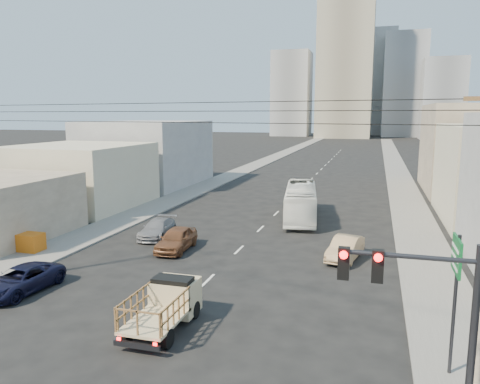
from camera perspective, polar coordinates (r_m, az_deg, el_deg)
The scene contains 21 objects.
ground at distance 19.17m, azimuth -12.63°, elevation -18.41°, with size 420.00×420.00×0.00m, color black.
sidewalk_left at distance 87.56m, azimuth 2.81°, elevation 3.68°, with size 3.50×180.00×0.12m, color slate.
sidewalk_right at distance 85.27m, azimuth 18.38°, elevation 3.05°, with size 3.50×180.00×0.12m, color slate.
lane_dashes at distance 68.84m, azimuth 9.05°, elevation 1.94°, with size 0.15×104.00×0.01m.
flatbed_pickup at distance 20.37m, azimuth -9.17°, elevation -13.18°, with size 1.95×4.41×1.90m.
navy_pickup at distance 26.39m, azimuth -25.17°, elevation -9.68°, with size 2.14×4.65×1.29m, color black.
city_bus at distance 40.40m, azimuth 7.42°, elevation -1.18°, with size 2.49×10.65×2.97m, color white.
sedan_brown at distance 31.27m, azimuth -7.77°, elevation -5.71°, with size 1.78×4.42×1.51m, color brown.
sedan_tan at distance 29.86m, azimuth 12.72°, elevation -6.70°, with size 1.48×4.23×1.39m, color tan.
sedan_grey at distance 34.72m, azimuth -10.03°, elevation -4.42°, with size 1.81×4.45×1.29m, color gray.
traffic_signal at distance 12.30m, azimuth 21.79°, elevation -14.30°, with size 3.23×0.35×6.00m.
green_sign at distance 17.26m, azimuth 24.82°, elevation -8.80°, with size 0.18×1.60×5.00m.
overhead_wires at distance 18.30m, azimuth -11.37°, elevation 9.51°, with size 23.01×5.02×0.72m.
crate_stack at distance 33.50m, azimuth -24.38°, elevation -5.57°, with size 1.80×1.20×1.14m.
bldg_left_mid at distance 47.84m, azimuth -18.94°, elevation 1.88°, with size 11.00×12.00×6.00m, color beige.
bldg_left_far at distance 60.77m, azimuth -11.24°, elevation 4.68°, with size 12.00×16.00×8.00m, color gray.
high_rise_tower at distance 186.36m, azimuth 12.78°, elevation 15.76°, with size 20.00×20.00×60.00m, color gray.
midrise_ne at distance 200.28m, azimuth 19.38°, elevation 12.13°, with size 16.00×16.00×40.00m, color gray.
midrise_nw at distance 197.93m, azimuth 6.32°, elevation 11.77°, with size 15.00×15.00×34.00m, color gray.
midrise_back at distance 215.16m, azimuth 15.93°, elevation 12.62°, with size 18.00×18.00×44.00m, color gray.
midrise_east at distance 181.11m, azimuth 23.45°, elevation 10.33°, with size 14.00×14.00×28.00m, color gray.
Camera 1 is at (8.43, -14.75, 8.90)m, focal length 35.00 mm.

